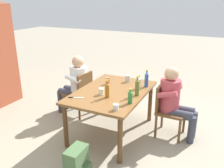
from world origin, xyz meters
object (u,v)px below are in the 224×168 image
object	(u,v)px
dining_table	(112,96)
bottle_olive	(137,87)
cup_glass	(116,107)
person_in_white_shirt	(76,82)
cup_white	(101,91)
chair_near_right	(167,107)
chair_far_right	(81,91)
cup_steel	(128,79)
bottle_green	(130,97)
backpack_by_near_side	(78,166)
bottle_amber	(107,90)
table_knife	(75,98)
bottle_blue	(146,79)
cup_terracotta	(108,81)
bottle_clear	(139,83)
person_in_plaid_shirt	(174,99)

from	to	relation	value
dining_table	bottle_olive	xyz separation A→B (m)	(0.00, -0.43, 0.22)
cup_glass	person_in_white_shirt	bearing A→B (deg)	53.51
person_in_white_shirt	cup_white	xyz separation A→B (m)	(-0.55, -0.85, 0.15)
chair_near_right	dining_table	bearing A→B (deg)	112.70
chair_far_right	cup_steel	size ratio (longest dim) A/B	7.34
chair_far_right	bottle_green	bearing A→B (deg)	-117.41
dining_table	backpack_by_near_side	distance (m)	1.32
bottle_amber	cup_white	world-z (taller)	bottle_amber
table_knife	bottle_blue	bearing A→B (deg)	-41.59
dining_table	table_knife	distance (m)	0.63
person_in_white_shirt	cup_terracotta	bearing A→B (deg)	-95.99
table_knife	cup_white	bearing A→B (deg)	-46.32
bottle_amber	cup_white	bearing A→B (deg)	66.78
chair_near_right	cup_terracotta	distance (m)	1.09
person_in_white_shirt	backpack_by_near_side	size ratio (longest dim) A/B	2.51
chair_far_right	bottle_clear	size ratio (longest dim) A/B	3.65
dining_table	cup_glass	world-z (taller)	cup_glass
chair_near_right	bottle_olive	size ratio (longest dim) A/B	2.74
dining_table	bottle_green	world-z (taller)	bottle_green
dining_table	table_knife	size ratio (longest dim) A/B	6.70
person_in_white_shirt	bottle_blue	xyz separation A→B (m)	(0.08, -1.37, 0.23)
person_in_white_shirt	bottle_olive	world-z (taller)	person_in_white_shirt
chair_far_right	bottle_blue	world-z (taller)	bottle_blue
chair_far_right	cup_steel	xyz separation A→B (m)	(0.19, -0.89, 0.33)
dining_table	chair_near_right	world-z (taller)	chair_near_right
dining_table	chair_far_right	size ratio (longest dim) A/B	1.76
bottle_green	backpack_by_near_side	xyz separation A→B (m)	(-0.91, 0.32, -0.63)
dining_table	backpack_by_near_side	xyz separation A→B (m)	(-1.23, -0.12, -0.44)
cup_terracotta	person_in_plaid_shirt	bearing A→B (deg)	-86.21
dining_table	bottle_green	distance (m)	0.58
backpack_by_near_side	cup_terracotta	bearing A→B (deg)	12.42
cup_glass	table_knife	distance (m)	0.74
cup_steel	cup_white	xyz separation A→B (m)	(-0.74, 0.14, -0.01)
person_in_plaid_shirt	bottle_olive	world-z (taller)	person_in_plaid_shirt
dining_table	cup_white	distance (m)	0.26
bottle_green	chair_near_right	bearing A→B (deg)	-30.16
bottle_blue	cup_white	bearing A→B (deg)	140.79
person_in_white_shirt	table_knife	distance (m)	1.01
bottle_clear	backpack_by_near_side	xyz separation A→B (m)	(-1.52, 0.23, -0.63)
bottle_clear	backpack_by_near_side	world-z (taller)	bottle_clear
table_knife	chair_near_right	bearing A→B (deg)	-55.29
bottle_green	bottle_olive	size ratio (longest dim) A/B	0.72
cup_glass	cup_steel	distance (m)	1.17
cup_steel	backpack_by_near_side	size ratio (longest dim) A/B	0.25
table_knife	backpack_by_near_side	xyz separation A→B (m)	(-0.74, -0.50, -0.54)
bottle_amber	dining_table	bearing A→B (deg)	10.08
bottle_amber	bottle_green	bearing A→B (deg)	-98.35
table_knife	backpack_by_near_side	bearing A→B (deg)	-145.69
bottle_green	bottle_amber	world-z (taller)	bottle_amber
bottle_clear	bottle_olive	size ratio (longest dim) A/B	0.75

